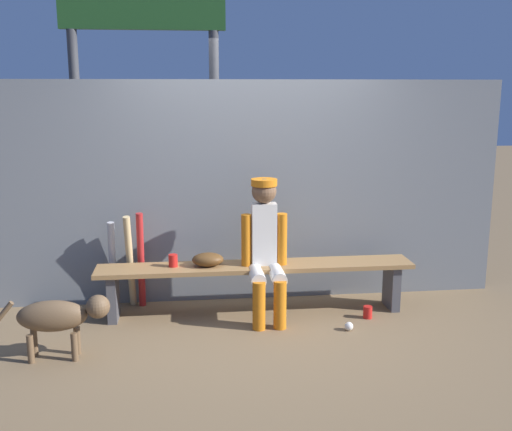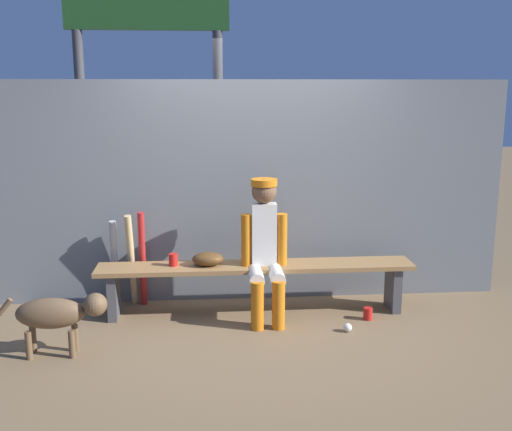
{
  "view_description": "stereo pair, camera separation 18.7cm",
  "coord_description": "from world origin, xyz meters",
  "px_view_note": "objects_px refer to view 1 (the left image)",
  "views": [
    {
      "loc": [
        -0.6,
        -5.18,
        2.02
      ],
      "look_at": [
        0.0,
        0.0,
        0.91
      ],
      "focal_mm": 42.42,
      "sensor_mm": 36.0,
      "label": 1
    },
    {
      "loc": [
        -0.42,
        -5.2,
        2.02
      ],
      "look_at": [
        0.0,
        0.0,
        0.91
      ],
      "focal_mm": 42.42,
      "sensor_mm": 36.0,
      "label": 2
    }
  ],
  "objects_px": {
    "baseball_glove": "(208,260)",
    "bat_aluminum_red": "(141,260)",
    "player_seated": "(265,245)",
    "cup_on_bench": "(173,261)",
    "scoreboard": "(149,28)",
    "dog": "(60,316)",
    "bat_wood_natural": "(130,262)",
    "baseball": "(349,326)",
    "bat_aluminum_silver": "(113,264)",
    "dugout_bench": "(256,274)",
    "cup_on_ground": "(368,312)"
  },
  "relations": [
    {
      "from": "player_seated",
      "to": "baseball_glove",
      "type": "distance_m",
      "value": 0.53
    },
    {
      "from": "dog",
      "to": "baseball",
      "type": "bearing_deg",
      "value": 6.56
    },
    {
      "from": "player_seated",
      "to": "baseball",
      "type": "bearing_deg",
      "value": -30.35
    },
    {
      "from": "baseball_glove",
      "to": "cup_on_ground",
      "type": "distance_m",
      "value": 1.5
    },
    {
      "from": "baseball",
      "to": "cup_on_ground",
      "type": "bearing_deg",
      "value": 46.63
    },
    {
      "from": "cup_on_ground",
      "to": "baseball",
      "type": "bearing_deg",
      "value": -133.37
    },
    {
      "from": "bat_aluminum_red",
      "to": "scoreboard",
      "type": "height_order",
      "value": "scoreboard"
    },
    {
      "from": "baseball_glove",
      "to": "cup_on_bench",
      "type": "bearing_deg",
      "value": 176.26
    },
    {
      "from": "bat_wood_natural",
      "to": "bat_aluminum_silver",
      "type": "bearing_deg",
      "value": 164.37
    },
    {
      "from": "cup_on_bench",
      "to": "baseball",
      "type": "bearing_deg",
      "value": -19.29
    },
    {
      "from": "dugout_bench",
      "to": "baseball",
      "type": "relative_size",
      "value": 38.44
    },
    {
      "from": "dugout_bench",
      "to": "cup_on_bench",
      "type": "xyz_separation_m",
      "value": [
        -0.74,
        0.02,
        0.15
      ]
    },
    {
      "from": "dugout_bench",
      "to": "bat_wood_natural",
      "type": "height_order",
      "value": "bat_wood_natural"
    },
    {
      "from": "baseball",
      "to": "cup_on_ground",
      "type": "relative_size",
      "value": 0.67
    },
    {
      "from": "player_seated",
      "to": "cup_on_bench",
      "type": "distance_m",
      "value": 0.83
    },
    {
      "from": "baseball",
      "to": "dog",
      "type": "xyz_separation_m",
      "value": [
        -2.31,
        -0.27,
        0.3
      ]
    },
    {
      "from": "bat_aluminum_red",
      "to": "bat_wood_natural",
      "type": "distance_m",
      "value": 0.1
    },
    {
      "from": "baseball",
      "to": "cup_on_bench",
      "type": "xyz_separation_m",
      "value": [
        -1.47,
        0.52,
        0.48
      ]
    },
    {
      "from": "player_seated",
      "to": "bat_aluminum_red",
      "type": "height_order",
      "value": "player_seated"
    },
    {
      "from": "dugout_bench",
      "to": "bat_aluminum_red",
      "type": "height_order",
      "value": "bat_aluminum_red"
    },
    {
      "from": "baseball_glove",
      "to": "bat_wood_natural",
      "type": "distance_m",
      "value": 0.76
    },
    {
      "from": "baseball",
      "to": "bat_aluminum_red",
      "type": "bearing_deg",
      "value": 156.56
    },
    {
      "from": "baseball",
      "to": "scoreboard",
      "type": "distance_m",
      "value": 3.44
    },
    {
      "from": "dog",
      "to": "player_seated",
      "type": "bearing_deg",
      "value": 21.69
    },
    {
      "from": "bat_aluminum_red",
      "to": "cup_on_ground",
      "type": "relative_size",
      "value": 8.26
    },
    {
      "from": "bat_aluminum_red",
      "to": "cup_on_bench",
      "type": "bearing_deg",
      "value": -40.13
    },
    {
      "from": "baseball_glove",
      "to": "bat_aluminum_silver",
      "type": "height_order",
      "value": "bat_aluminum_silver"
    },
    {
      "from": "baseball_glove",
      "to": "dog",
      "type": "distance_m",
      "value": 1.39
    },
    {
      "from": "player_seated",
      "to": "cup_on_bench",
      "type": "bearing_deg",
      "value": 171.09
    },
    {
      "from": "dugout_bench",
      "to": "bat_aluminum_red",
      "type": "relative_size",
      "value": 3.13
    },
    {
      "from": "bat_aluminum_red",
      "to": "dog",
      "type": "xyz_separation_m",
      "value": [
        -0.53,
        -1.03,
        -0.12
      ]
    },
    {
      "from": "bat_aluminum_red",
      "to": "bat_wood_natural",
      "type": "relative_size",
      "value": 1.01
    },
    {
      "from": "bat_aluminum_red",
      "to": "cup_on_ground",
      "type": "bearing_deg",
      "value": -14.3
    },
    {
      "from": "baseball_glove",
      "to": "bat_aluminum_red",
      "type": "height_order",
      "value": "bat_aluminum_red"
    },
    {
      "from": "bat_aluminum_red",
      "to": "bat_aluminum_silver",
      "type": "xyz_separation_m",
      "value": [
        -0.26,
        0.05,
        -0.04
      ]
    },
    {
      "from": "dugout_bench",
      "to": "dog",
      "type": "relative_size",
      "value": 3.37
    },
    {
      "from": "dog",
      "to": "bat_wood_natural",
      "type": "bearing_deg",
      "value": 67.22
    },
    {
      "from": "dugout_bench",
      "to": "cup_on_ground",
      "type": "xyz_separation_m",
      "value": [
        0.98,
        -0.24,
        -0.31
      ]
    },
    {
      "from": "baseball",
      "to": "dog",
      "type": "relative_size",
      "value": 0.09
    },
    {
      "from": "baseball_glove",
      "to": "scoreboard",
      "type": "height_order",
      "value": "scoreboard"
    },
    {
      "from": "baseball_glove",
      "to": "baseball",
      "type": "height_order",
      "value": "baseball_glove"
    },
    {
      "from": "player_seated",
      "to": "baseball",
      "type": "height_order",
      "value": "player_seated"
    },
    {
      "from": "bat_wood_natural",
      "to": "cup_on_bench",
      "type": "distance_m",
      "value": 0.48
    },
    {
      "from": "cup_on_bench",
      "to": "scoreboard",
      "type": "bearing_deg",
      "value": 100.48
    },
    {
      "from": "cup_on_ground",
      "to": "cup_on_bench",
      "type": "height_order",
      "value": "cup_on_bench"
    },
    {
      "from": "baseball_glove",
      "to": "bat_aluminum_red",
      "type": "bearing_deg",
      "value": 155.77
    },
    {
      "from": "dugout_bench",
      "to": "bat_aluminum_red",
      "type": "distance_m",
      "value": 1.08
    },
    {
      "from": "bat_wood_natural",
      "to": "baseball",
      "type": "distance_m",
      "value": 2.07
    },
    {
      "from": "player_seated",
      "to": "baseball",
      "type": "distance_m",
      "value": 1.0
    },
    {
      "from": "cup_on_bench",
      "to": "baseball_glove",
      "type": "bearing_deg",
      "value": -3.74
    }
  ]
}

